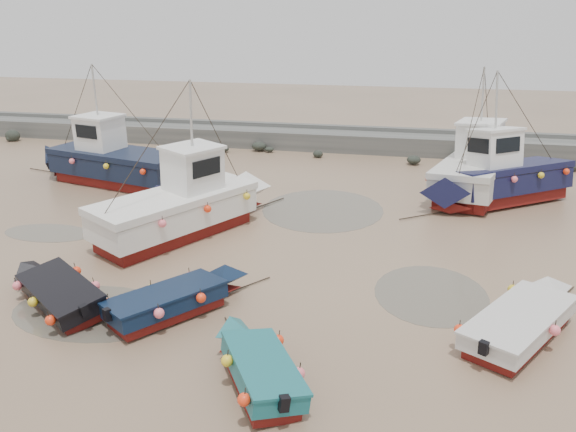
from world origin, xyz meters
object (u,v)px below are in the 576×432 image
(dinghy_2, at_px, (255,362))
(cabin_boat_0, at_px, (109,159))
(dinghy_1, at_px, (177,296))
(person, at_px, (160,223))
(cabin_boat_2, at_px, (500,177))
(cabin_boat_3, at_px, (479,167))
(dinghy_3, at_px, (526,318))
(cabin_boat_1, at_px, (187,202))
(dinghy_4, at_px, (59,287))

(dinghy_2, height_order, cabin_boat_0, cabin_boat_0)
(dinghy_1, relative_size, person, 2.95)
(cabin_boat_0, relative_size, person, 6.20)
(person, bearing_deg, dinghy_1, 94.30)
(dinghy_2, height_order, person, dinghy_2)
(dinghy_2, xyz_separation_m, person, (-7.15, 10.04, -0.57))
(cabin_boat_2, distance_m, cabin_boat_3, 1.91)
(dinghy_2, xyz_separation_m, dinghy_3, (6.83, 3.77, -0.03))
(cabin_boat_0, xyz_separation_m, cabin_boat_3, (19.22, 2.35, 0.03))
(dinghy_1, distance_m, cabin_boat_2, 17.06)
(cabin_boat_2, relative_size, person, 4.76)
(cabin_boat_1, relative_size, cabin_boat_2, 1.16)
(dinghy_1, height_order, dinghy_2, same)
(cabin_boat_0, relative_size, cabin_boat_3, 1.08)
(dinghy_3, xyz_separation_m, cabin_boat_0, (-19.29, 11.58, 0.78))
(dinghy_3, relative_size, person, 3.47)
(dinghy_1, bearing_deg, cabin_boat_3, 92.54)
(dinghy_1, height_order, cabin_boat_2, cabin_boat_2)
(dinghy_4, height_order, cabin_boat_0, cabin_boat_0)
(dinghy_4, height_order, cabin_boat_2, cabin_boat_2)
(cabin_boat_2, distance_m, person, 15.94)
(dinghy_2, height_order, cabin_boat_3, cabin_boat_3)
(cabin_boat_0, xyz_separation_m, cabin_boat_2, (20.04, 0.62, 0.05))
(cabin_boat_2, bearing_deg, dinghy_3, 139.71)
(dinghy_3, xyz_separation_m, cabin_boat_3, (-0.07, 13.93, 0.81))
(cabin_boat_1, bearing_deg, cabin_boat_3, 63.04)
(dinghy_2, distance_m, dinghy_3, 7.80)
(dinghy_2, distance_m, person, 12.33)
(dinghy_3, distance_m, cabin_boat_3, 13.96)
(dinghy_1, distance_m, person, 8.24)
(dinghy_2, distance_m, cabin_boat_3, 18.96)
(dinghy_3, bearing_deg, cabin_boat_3, 122.14)
(cabin_boat_1, distance_m, person, 2.29)
(person, bearing_deg, cabin_boat_3, -175.29)
(dinghy_1, relative_size, cabin_boat_3, 0.52)
(cabin_boat_3, bearing_deg, dinghy_3, -72.02)
(dinghy_3, distance_m, person, 15.33)
(dinghy_4, xyz_separation_m, cabin_boat_3, (13.83, 15.13, 0.80))
(dinghy_3, xyz_separation_m, cabin_boat_2, (0.75, 12.21, 0.83))
(dinghy_2, height_order, cabin_boat_1, cabin_boat_1)
(cabin_boat_3, height_order, person, cabin_boat_3)
(cabin_boat_0, bearing_deg, dinghy_3, -106.92)
(dinghy_2, relative_size, dinghy_3, 0.78)
(dinghy_1, distance_m, cabin_boat_3, 17.95)
(dinghy_3, xyz_separation_m, person, (-13.97, 6.27, -0.54))
(dinghy_2, xyz_separation_m, cabin_boat_0, (-12.46, 15.35, 0.75))
(dinghy_2, relative_size, cabin_boat_1, 0.49)
(dinghy_4, relative_size, person, 3.02)
(dinghy_2, relative_size, cabin_boat_0, 0.44)
(person, bearing_deg, cabin_boat_1, 129.91)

